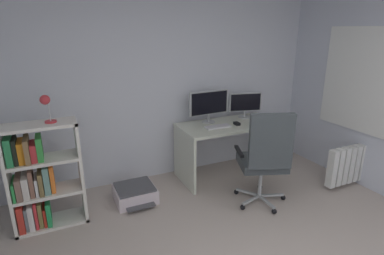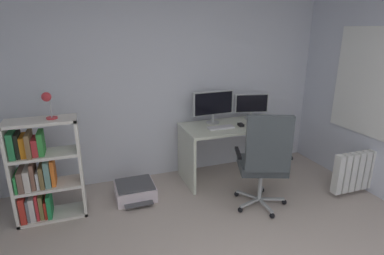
# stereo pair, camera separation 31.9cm
# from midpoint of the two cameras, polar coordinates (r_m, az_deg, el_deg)

# --- Properties ---
(wall_back) EXTENTS (4.53, 0.10, 2.57)m
(wall_back) POSITION_cam_midpoint_polar(r_m,az_deg,el_deg) (4.17, -8.13, 7.91)
(wall_back) COLOR silver
(wall_back) RESTS_ON ground
(window_pane) EXTENTS (0.01, 1.37, 1.23)m
(window_pane) POSITION_cam_midpoint_polar(r_m,az_deg,el_deg) (4.31, 28.88, 7.33)
(window_pane) COLOR white
(window_frame) EXTENTS (0.02, 1.45, 1.31)m
(window_frame) POSITION_cam_midpoint_polar(r_m,az_deg,el_deg) (4.31, 28.82, 7.33)
(window_frame) COLOR white
(desk) EXTENTS (1.40, 0.68, 0.76)m
(desk) POSITION_cam_midpoint_polar(r_m,az_deg,el_deg) (4.27, 4.81, -1.95)
(desk) COLOR silver
(desk) RESTS_ON ground
(monitor_main) EXTENTS (0.59, 0.18, 0.44)m
(monitor_main) POSITION_cam_midpoint_polar(r_m,az_deg,el_deg) (4.18, 0.97, 4.38)
(monitor_main) COLOR #B2B5B7
(monitor_main) RESTS_ON desk
(monitor_secondary) EXTENTS (0.47, 0.18, 0.36)m
(monitor_secondary) POSITION_cam_midpoint_polar(r_m,az_deg,el_deg) (4.48, 7.82, 4.45)
(monitor_secondary) COLOR #B2B5B7
(monitor_secondary) RESTS_ON desk
(keyboard) EXTENTS (0.34, 0.13, 0.02)m
(keyboard) POSITION_cam_midpoint_polar(r_m,az_deg,el_deg) (4.03, 2.57, 0.13)
(keyboard) COLOR silver
(keyboard) RESTS_ON desk
(computer_mouse) EXTENTS (0.07, 0.10, 0.03)m
(computer_mouse) POSITION_cam_midpoint_polar(r_m,az_deg,el_deg) (4.15, 6.15, 0.70)
(computer_mouse) COLOR black
(computer_mouse) RESTS_ON desk
(office_chair) EXTENTS (0.67, 0.66, 1.16)m
(office_chair) POSITION_cam_midpoint_polar(r_m,az_deg,el_deg) (3.51, 10.92, -5.27)
(office_chair) COLOR #B7BABC
(office_chair) RESTS_ON ground
(bookshelf) EXTENTS (0.70, 0.31, 1.11)m
(bookshelf) POSITION_cam_midpoint_polar(r_m,az_deg,el_deg) (3.59, -28.94, -8.51)
(bookshelf) COLOR silver
(bookshelf) RESTS_ON ground
(desk_lamp) EXTENTS (0.13, 0.11, 0.28)m
(desk_lamp) POSITION_cam_midpoint_polar(r_m,az_deg,el_deg) (3.34, -27.94, 3.81)
(desk_lamp) COLOR red
(desk_lamp) RESTS_ON bookshelf
(printer) EXTENTS (0.47, 0.52, 0.19)m
(printer) POSITION_cam_midpoint_polar(r_m,az_deg,el_deg) (3.89, -12.88, -11.85)
(printer) COLOR silver
(printer) RESTS_ON ground
(radiator) EXTENTS (0.90, 0.10, 0.50)m
(radiator) POSITION_cam_midpoint_polar(r_m,az_deg,el_deg) (4.51, 26.17, -6.00)
(radiator) COLOR white
(radiator) RESTS_ON ground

